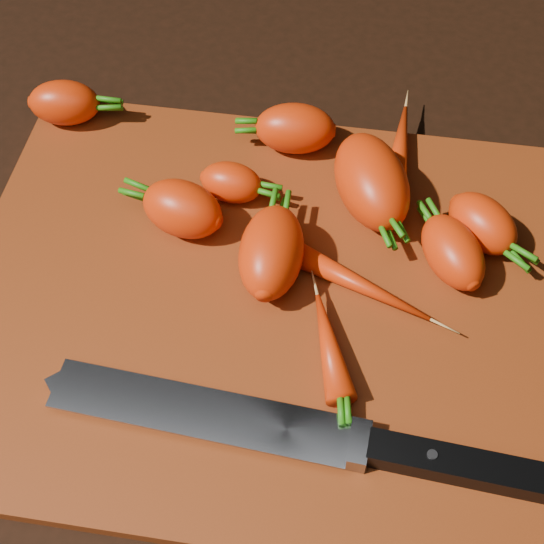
# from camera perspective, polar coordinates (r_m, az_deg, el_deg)

# --- Properties ---
(ground) EXTENTS (2.00, 2.00, 0.01)m
(ground) POSITION_cam_1_polar(r_m,az_deg,el_deg) (0.62, -0.14, -2.62)
(ground) COLOR black
(cutting_board) EXTENTS (0.50, 0.40, 0.01)m
(cutting_board) POSITION_cam_1_polar(r_m,az_deg,el_deg) (0.61, -0.14, -2.06)
(cutting_board) COLOR maroon
(cutting_board) RESTS_ON ground
(carrot_0) EXTENTS (0.07, 0.05, 0.04)m
(carrot_0) POSITION_cam_1_polar(r_m,az_deg,el_deg) (0.75, -15.36, 12.19)
(carrot_0) COLOR red
(carrot_0) RESTS_ON cutting_board
(carrot_1) EXTENTS (0.08, 0.07, 0.05)m
(carrot_1) POSITION_cam_1_polar(r_m,az_deg,el_deg) (0.63, -6.76, 4.75)
(carrot_1) COLOR red
(carrot_1) RESTS_ON cutting_board
(carrot_2) EXTENTS (0.09, 0.12, 0.06)m
(carrot_2) POSITION_cam_1_polar(r_m,az_deg,el_deg) (0.65, 7.50, 6.78)
(carrot_2) COLOR red
(carrot_2) RESTS_ON cutting_board
(carrot_3) EXTENTS (0.05, 0.09, 0.05)m
(carrot_3) POSITION_cam_1_polar(r_m,az_deg,el_deg) (0.60, -0.04, 1.51)
(carrot_3) COLOR red
(carrot_3) RESTS_ON cutting_board
(carrot_4) EXTENTS (0.08, 0.05, 0.05)m
(carrot_4) POSITION_cam_1_polar(r_m,az_deg,el_deg) (0.69, 1.75, 10.75)
(carrot_4) COLOR red
(carrot_4) RESTS_ON cutting_board
(carrot_5) EXTENTS (0.06, 0.04, 0.04)m
(carrot_5) POSITION_cam_1_polar(r_m,az_deg,el_deg) (0.66, -3.08, 6.75)
(carrot_5) COLOR red
(carrot_5) RESTS_ON cutting_board
(carrot_6) EXTENTS (0.07, 0.08, 0.04)m
(carrot_6) POSITION_cam_1_polar(r_m,az_deg,el_deg) (0.62, 13.45, 1.48)
(carrot_6) COLOR red
(carrot_6) RESTS_ON cutting_board
(carrot_7) EXTENTS (0.03, 0.12, 0.02)m
(carrot_7) POSITION_cam_1_polar(r_m,az_deg,el_deg) (0.70, 9.58, 8.99)
(carrot_7) COLOR red
(carrot_7) RESTS_ON cutting_board
(carrot_8) EXTENTS (0.12, 0.07, 0.02)m
(carrot_8) POSITION_cam_1_polar(r_m,az_deg,el_deg) (0.60, 6.62, -0.96)
(carrot_8) COLOR red
(carrot_8) RESTS_ON cutting_board
(carrot_9) EXTENTS (0.05, 0.09, 0.02)m
(carrot_9) POSITION_cam_1_polar(r_m,az_deg,el_deg) (0.57, 4.32, -5.54)
(carrot_9) COLOR red
(carrot_9) RESTS_ON cutting_board
(carrot_10) EXTENTS (0.08, 0.08, 0.04)m
(carrot_10) POSITION_cam_1_polar(r_m,az_deg,el_deg) (0.65, 15.56, 3.55)
(carrot_10) COLOR red
(carrot_10) RESTS_ON cutting_board
(knife) EXTENTS (0.35, 0.05, 0.02)m
(knife) POSITION_cam_1_polar(r_m,az_deg,el_deg) (0.54, -3.34, -10.91)
(knife) COLOR gray
(knife) RESTS_ON cutting_board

